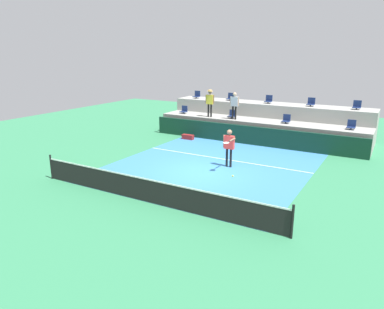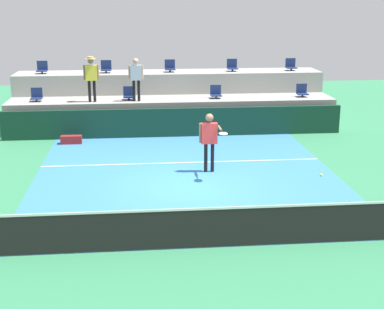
{
  "view_description": "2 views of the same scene",
  "coord_description": "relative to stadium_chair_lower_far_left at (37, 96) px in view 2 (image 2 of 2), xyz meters",
  "views": [
    {
      "loc": [
        7.44,
        -13.7,
        5.29
      ],
      "look_at": [
        0.03,
        -0.91,
        1.07
      ],
      "focal_mm": 33.6,
      "sensor_mm": 36.0,
      "label": 1
    },
    {
      "loc": [
        -1.39,
        -14.81,
        5.14
      ],
      "look_at": [
        0.01,
        -0.63,
        1.13
      ],
      "focal_mm": 52.06,
      "sensor_mm": 36.0,
      "label": 2
    }
  ],
  "objects": [
    {
      "name": "ground_plane",
      "position": [
        5.33,
        -7.23,
        -1.46
      ],
      "size": [
        40.0,
        40.0,
        0.0
      ],
      "primitive_type": "plane",
      "color": "#2D754C"
    },
    {
      "name": "stadium_chair_upper_far_left",
      "position": [
        -0.01,
        1.8,
        0.85
      ],
      "size": [
        0.44,
        0.4,
        0.52
      ],
      "color": "#2D2D33",
      "rests_on": "seating_tier_upper"
    },
    {
      "name": "stadium_chair_lower_left",
      "position": [
        3.59,
        0.0,
        0.0
      ],
      "size": [
        0.44,
        0.4,
        0.52
      ],
      "color": "#2D2D33",
      "rests_on": "seating_tier_lower"
    },
    {
      "name": "court_inner_paint",
      "position": [
        5.33,
        -6.23,
        -1.46
      ],
      "size": [
        9.0,
        10.0,
        0.01
      ],
      "primitive_type": "cube",
      "color": "teal",
      "rests_on": "ground_plane"
    },
    {
      "name": "spectator_with_hat",
      "position": [
        2.18,
        -0.38,
        0.86
      ],
      "size": [
        0.6,
        0.45,
        1.75
      ],
      "color": "black",
      "rests_on": "seating_tier_lower"
    },
    {
      "name": "tennis_ball",
      "position": [
        8.13,
        -10.12,
        -0.28
      ],
      "size": [
        0.07,
        0.07,
        0.07
      ],
      "color": "#CCE033"
    },
    {
      "name": "stadium_chair_upper_center",
      "position": [
        5.35,
        1.8,
        0.85
      ],
      "size": [
        0.44,
        0.4,
        0.52
      ],
      "color": "#2D2D33",
      "rests_on": "seating_tier_upper"
    },
    {
      "name": "court_service_line",
      "position": [
        5.33,
        -4.83,
        -1.46
      ],
      "size": [
        9.0,
        0.06,
        0.0
      ],
      "primitive_type": "cube",
      "color": "white",
      "rests_on": "ground_plane"
    },
    {
      "name": "stadium_chair_lower_far_left",
      "position": [
        0.0,
        0.0,
        0.0
      ],
      "size": [
        0.44,
        0.4,
        0.52
      ],
      "color": "#2D2D33",
      "rests_on": "seating_tier_lower"
    },
    {
      "name": "equipment_bag",
      "position": [
        1.48,
        -1.98,
        -1.31
      ],
      "size": [
        0.76,
        0.28,
        0.3
      ],
      "primitive_type": "cube",
      "color": "maroon",
      "rests_on": "ground_plane"
    },
    {
      "name": "spectator_in_grey",
      "position": [
        3.9,
        -0.38,
        0.79
      ],
      "size": [
        0.59,
        0.24,
        1.67
      ],
      "color": "black",
      "rests_on": "seating_tier_lower"
    },
    {
      "name": "seating_tier_lower",
      "position": [
        5.33,
        0.07,
        -0.84
      ],
      "size": [
        13.0,
        1.8,
        1.25
      ],
      "primitive_type": "cube",
      "color": "gray",
      "rests_on": "ground_plane"
    },
    {
      "name": "stadium_chair_upper_left",
      "position": [
        2.64,
        1.8,
        0.85
      ],
      "size": [
        0.44,
        0.4,
        0.52
      ],
      "color": "#2D2D33",
      "rests_on": "seating_tier_upper"
    },
    {
      "name": "sponsor_backboard",
      "position": [
        5.33,
        -1.23,
        -0.91
      ],
      "size": [
        13.0,
        0.16,
        1.1
      ],
      "primitive_type": "cube",
      "color": "#0F3323",
      "rests_on": "ground_plane"
    },
    {
      "name": "stadium_chair_lower_far_right",
      "position": [
        10.65,
        0.0,
        0.0
      ],
      "size": [
        0.44,
        0.4,
        0.52
      ],
      "color": "#2D2D33",
      "rests_on": "seating_tier_lower"
    },
    {
      "name": "tennis_player",
      "position": [
        6.07,
        -5.9,
        -0.34
      ],
      "size": [
        0.72,
        1.23,
        1.82
      ],
      "color": "black",
      "rests_on": "ground_plane"
    },
    {
      "name": "seating_tier_upper",
      "position": [
        5.33,
        1.87,
        -0.41
      ],
      "size": [
        13.0,
        1.8,
        2.1
      ],
      "primitive_type": "cube",
      "color": "gray",
      "rests_on": "ground_plane"
    },
    {
      "name": "stadium_chair_upper_far_right",
      "position": [
        10.63,
        1.8,
        0.85
      ],
      "size": [
        0.44,
        0.4,
        0.52
      ],
      "color": "#2D2D33",
      "rests_on": "seating_tier_upper"
    },
    {
      "name": "tennis_net",
      "position": [
        5.33,
        -11.23,
        -0.97
      ],
      "size": [
        10.48,
        0.08,
        1.07
      ],
      "color": "black",
      "rests_on": "ground_plane"
    },
    {
      "name": "stadium_chair_lower_right",
      "position": [
        7.08,
        0.0,
        0.0
      ],
      "size": [
        0.44,
        0.4,
        0.52
      ],
      "color": "#2D2D33",
      "rests_on": "seating_tier_lower"
    },
    {
      "name": "stadium_chair_upper_right",
      "position": [
        8.04,
        1.8,
        0.85
      ],
      "size": [
        0.44,
        0.4,
        0.52
      ],
      "color": "#2D2D33",
      "rests_on": "seating_tier_upper"
    }
  ]
}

